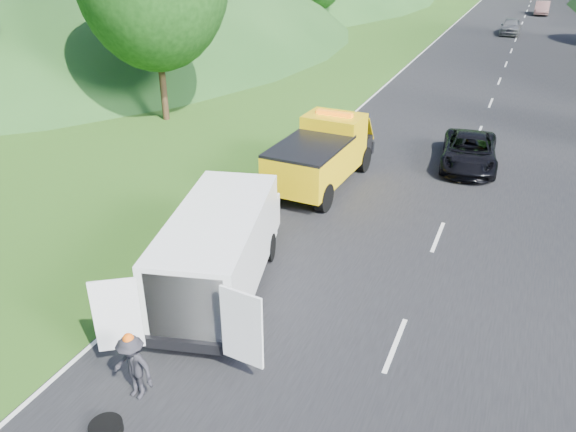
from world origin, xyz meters
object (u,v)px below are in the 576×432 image
at_px(suitcase, 188,233).
at_px(passing_suv, 467,166).
at_px(woman, 228,249).
at_px(spare_tire, 107,432).
at_px(tow_truck, 322,153).
at_px(child, 216,269).
at_px(white_van, 220,246).
at_px(worker, 138,396).

xyz_separation_m(suitcase, passing_suv, (7.67, 10.42, -0.26)).
distance_m(woman, spare_tire, 7.67).
height_order(tow_truck, child, tow_truck).
xyz_separation_m(white_van, spare_tire, (0.36, -5.49, -1.41)).
height_order(worker, suitcase, worker).
bearing_deg(passing_suv, tow_truck, -146.06).
relative_size(tow_truck, passing_suv, 1.31).
relative_size(woman, child, 1.77).
distance_m(child, suitcase, 2.17).
bearing_deg(worker, white_van, 98.90).
height_order(woman, passing_suv, woman).
bearing_deg(worker, tow_truck, 96.24).
relative_size(tow_truck, suitcase, 12.45).
height_order(tow_truck, white_van, tow_truck).
xyz_separation_m(spare_tire, passing_suv, (4.83, 17.99, 0.00)).
relative_size(child, spare_tire, 1.32).
relative_size(tow_truck, worker, 4.01).
relative_size(child, suitcase, 1.77).
xyz_separation_m(white_van, child, (-0.72, 0.85, -1.41)).
height_order(suitcase, spare_tire, suitcase).
bearing_deg(woman, suitcase, 55.05).
bearing_deg(suitcase, passing_suv, 53.62).
xyz_separation_m(white_van, woman, (-0.97, 2.06, -1.41)).
height_order(white_van, woman, white_van).
bearing_deg(woman, passing_suv, -64.40).
distance_m(woman, worker, 6.59).
xyz_separation_m(tow_truck, white_van, (-0.01, -8.15, 0.09)).
height_order(tow_truck, worker, tow_truck).
distance_m(tow_truck, child, 7.46).
relative_size(white_van, passing_suv, 1.55).
distance_m(woman, child, 1.24).
distance_m(tow_truck, passing_suv, 6.89).
bearing_deg(woman, white_van, 171.35).
height_order(white_van, worker, white_van).
distance_m(suitcase, passing_suv, 12.94).
bearing_deg(suitcase, child, -34.96).
bearing_deg(worker, suitcase, 118.15).
xyz_separation_m(child, suitcase, (-1.77, 1.24, 0.26)).
xyz_separation_m(white_van, worker, (0.31, -4.40, -1.41)).
bearing_deg(woman, tow_truck, -43.00).
height_order(woman, worker, woman).
bearing_deg(woman, spare_tire, 156.13).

